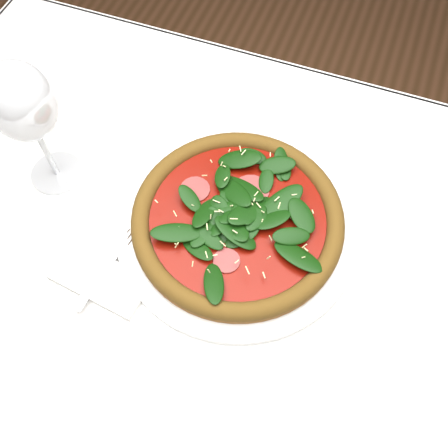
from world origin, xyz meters
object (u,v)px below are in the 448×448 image
at_px(pizza, 238,217).
at_px(napkin, 100,279).
at_px(plate, 237,224).
at_px(wine_glass, 22,105).

xyz_separation_m(pizza, napkin, (-0.15, -0.15, -0.02)).
bearing_deg(pizza, napkin, -135.46).
distance_m(pizza, napkin, 0.22).
height_order(plate, napkin, plate).
relative_size(pizza, napkin, 2.44).
distance_m(plate, pizza, 0.02).
xyz_separation_m(plate, wine_glass, (-0.31, -0.01, 0.15)).
xyz_separation_m(plate, napkin, (-0.15, -0.15, -0.00)).
relative_size(plate, napkin, 2.60).
bearing_deg(wine_glass, napkin, -43.12).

